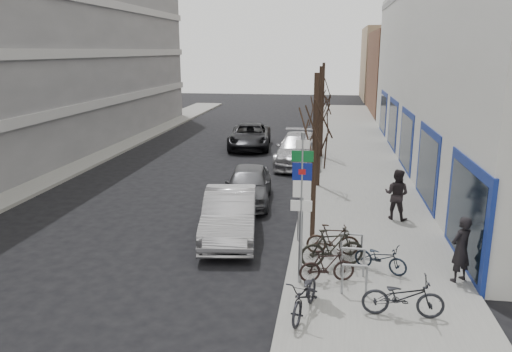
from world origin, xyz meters
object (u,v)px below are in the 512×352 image
(tree_mid, at_px, (320,99))
(bike_rack, at_px, (353,259))
(bike_mid_curb, at_px, (381,255))
(pedestrian_far, at_px, (397,194))
(lane_car, at_px, (250,136))
(bike_far_curb, at_px, (403,293))
(bike_near_left, at_px, (305,292))
(bike_near_right, at_px, (327,266))
(pedestrian_near, at_px, (461,249))
(bike_far_inner, at_px, (333,239))
(tree_far, at_px, (323,88))
(highway_sign_pole, at_px, (302,200))
(meter_back, at_px, (312,152))
(meter_front, at_px, (298,218))
(parked_car_back, at_px, (299,149))
(bike_mid_inner, at_px, (332,247))
(tree_near, at_px, (316,118))
(parked_car_front, at_px, (230,215))
(parked_car_mid, at_px, (249,184))
(meter_mid, at_px, (307,177))

(tree_mid, bearing_deg, bike_rack, -82.72)
(bike_mid_curb, height_order, pedestrian_far, pedestrian_far)
(lane_car, bearing_deg, tree_mid, -68.46)
(bike_far_curb, bearing_deg, bike_near_left, 96.95)
(bike_near_right, height_order, pedestrian_near, pedestrian_near)
(bike_far_inner, bearing_deg, tree_far, 1.33)
(bike_far_inner, bearing_deg, highway_sign_pole, 155.69)
(meter_back, height_order, bike_far_inner, meter_back)
(meter_front, height_order, bike_near_right, meter_front)
(bike_far_inner, xyz_separation_m, parked_car_back, (-1.86, 12.82, 0.21))
(tree_far, height_order, bike_near_left, tree_far)
(tree_far, height_order, bike_mid_inner, tree_far)
(highway_sign_pole, distance_m, bike_near_left, 2.41)
(tree_mid, distance_m, bike_far_inner, 8.73)
(tree_near, height_order, lane_car, tree_near)
(bike_near_left, bearing_deg, parked_car_back, 107.17)
(bike_mid_curb, xyz_separation_m, parked_car_front, (-4.76, 2.34, 0.19))
(pedestrian_near, bearing_deg, bike_far_inner, -58.55)
(parked_car_mid, height_order, pedestrian_far, pedestrian_far)
(meter_mid, relative_size, bike_mid_inner, 0.67)
(bike_near_right, xyz_separation_m, bike_far_inner, (0.15, 1.88, 0.03))
(meter_mid, relative_size, meter_back, 1.00)
(tree_far, bearing_deg, parked_car_front, -101.93)
(bike_near_right, distance_m, bike_mid_curb, 1.72)
(bike_far_inner, relative_size, lane_car, 0.29)
(parked_car_back, bearing_deg, bike_near_left, -84.94)
(tree_mid, relative_size, tree_far, 1.00)
(meter_back, xyz_separation_m, bike_near_right, (0.96, -13.86, -0.30))
(parked_car_mid, bearing_deg, bike_mid_inner, -66.03)
(bike_far_inner, bearing_deg, pedestrian_far, -33.07)
(meter_front, bearing_deg, pedestrian_near, -27.02)
(meter_mid, bearing_deg, meter_back, 90.00)
(bike_rack, xyz_separation_m, pedestrian_far, (1.75, 5.11, 0.44))
(bike_far_curb, bearing_deg, bike_mid_inner, 32.68)
(parked_car_back, relative_size, pedestrian_near, 3.21)
(parked_car_front, bearing_deg, lane_car, 88.87)
(tree_far, relative_size, bike_near_left, 2.98)
(parked_car_back, bearing_deg, bike_mid_inner, -81.53)
(tree_far, height_order, meter_front, tree_far)
(parked_car_front, xyz_separation_m, pedestrian_near, (6.78, -2.64, 0.25))
(bike_near_right, relative_size, pedestrian_far, 0.81)
(parked_car_mid, bearing_deg, meter_front, -66.83)
(meter_mid, bearing_deg, tree_near, -84.86)
(meter_mid, height_order, pedestrian_near, pedestrian_near)
(bike_mid_curb, xyz_separation_m, parked_car_mid, (-4.79, 6.40, 0.15))
(highway_sign_pole, relative_size, parked_car_mid, 0.93)
(tree_mid, height_order, parked_car_mid, tree_mid)
(bike_rack, relative_size, bike_mid_inner, 1.19)
(meter_mid, height_order, bike_near_left, meter_mid)
(parked_car_back, bearing_deg, bike_far_inner, -80.93)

